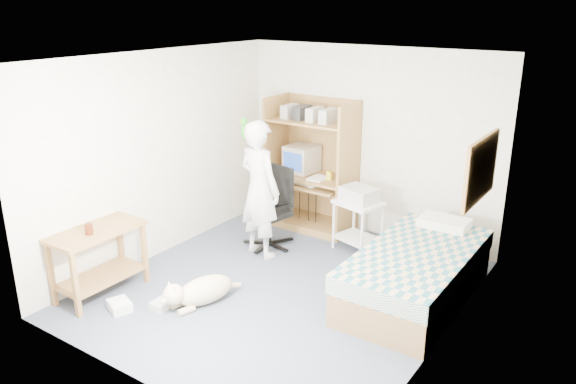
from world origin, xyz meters
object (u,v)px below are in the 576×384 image
object	(u,v)px
dog	(200,291)
computer_hutch	(312,170)
side_desk	(98,252)
person	(260,189)
printer_cart	(358,218)
office_chair	(272,219)
bed	(416,274)

from	to	relation	value
dog	computer_hutch	bearing A→B (deg)	112.33
side_desk	dog	world-z (taller)	side_desk
dog	person	bearing A→B (deg)	117.43
dog	printer_cart	world-z (taller)	printer_cart
computer_hutch	printer_cart	xyz separation A→B (m)	(0.92, -0.38, -0.38)
computer_hutch	office_chair	xyz separation A→B (m)	(-0.07, -0.86, -0.45)
dog	printer_cart	size ratio (longest dim) A/B	1.39
printer_cart	computer_hutch	bearing A→B (deg)	173.01
computer_hutch	dog	distance (m)	2.60
office_chair	dog	xyz separation A→B (m)	(0.26, -1.65, -0.21)
person	printer_cart	bearing A→B (deg)	-128.00
bed	office_chair	world-z (taller)	office_chair
person	office_chair	bearing A→B (deg)	-70.48
computer_hutch	person	xyz separation A→B (m)	(-0.03, -1.16, 0.04)
bed	side_desk	size ratio (longest dim) A/B	2.02
person	side_desk	bearing A→B (deg)	77.78
side_desk	person	xyz separation A→B (m)	(0.82, 1.78, 0.36)
side_desk	office_chair	size ratio (longest dim) A/B	0.97
bed	person	world-z (taller)	person
office_chair	person	bearing A→B (deg)	-70.48
side_desk	office_chair	xyz separation A→B (m)	(0.78, 2.08, -0.13)
side_desk	dog	size ratio (longest dim) A/B	1.09
computer_hutch	dog	xyz separation A→B (m)	(0.19, -2.51, -0.67)
computer_hutch	office_chair	bearing A→B (deg)	-94.80
bed	printer_cart	size ratio (longest dim) A/B	3.06
side_desk	printer_cart	size ratio (longest dim) A/B	1.51
office_chair	person	size ratio (longest dim) A/B	0.60
person	dog	bearing A→B (deg)	111.87
bed	dog	world-z (taller)	bed
side_desk	bed	bearing A→B (deg)	32.50
bed	side_desk	xyz separation A→B (m)	(-2.85, -1.82, 0.21)
bed	printer_cart	bearing A→B (deg)	145.48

